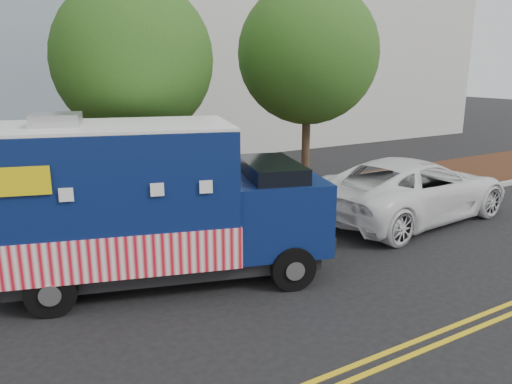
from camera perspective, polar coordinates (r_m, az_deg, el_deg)
ground at (r=11.02m, az=-7.77°, el=-9.20°), size 120.00×120.00×0.00m
curb at (r=12.20m, az=-10.42°, el=-6.56°), size 120.00×0.18×0.15m
mulch_strip at (r=14.09m, az=-13.47°, el=-3.87°), size 120.00×4.00×0.15m
centerline_near at (r=7.62m, az=6.61°, el=-20.72°), size 120.00×0.10×0.01m
tree_b at (r=13.36m, az=-13.87°, el=14.43°), size 4.04×4.04×6.53m
tree_c at (r=15.72m, az=5.96°, el=15.42°), size 4.25×4.25×6.84m
food_truck at (r=10.29m, az=-12.35°, el=-1.74°), size 7.04×4.23×3.50m
white_car at (r=15.16m, az=17.40°, el=0.36°), size 6.66×3.51×1.79m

